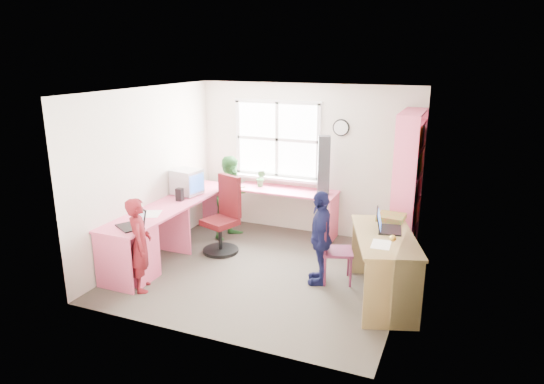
# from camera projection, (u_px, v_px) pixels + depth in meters

# --- Properties ---
(room) EXTENTS (3.64, 3.44, 2.44)m
(room) POSITION_uv_depth(u_px,v_px,m) (268.00, 183.00, 6.30)
(room) COLOR #443E36
(room) RESTS_ON ground
(l_desk) EXTENTS (2.38, 2.95, 0.75)m
(l_desk) POSITION_uv_depth(u_px,v_px,m) (169.00, 233.00, 6.65)
(l_desk) COLOR #FF658E
(l_desk) RESTS_ON ground
(right_desk) EXTENTS (1.07, 1.55, 0.82)m
(right_desk) POSITION_uv_depth(u_px,v_px,m) (384.00, 253.00, 5.67)
(right_desk) COLOR #977E4B
(right_desk) RESTS_ON ground
(bookshelf) EXTENTS (0.30, 1.02, 2.10)m
(bookshelf) POSITION_uv_depth(u_px,v_px,m) (407.00, 191.00, 6.73)
(bookshelf) COLOR #FF658E
(bookshelf) RESTS_ON ground
(swivel_chair) EXTENTS (0.68, 0.68, 1.13)m
(swivel_chair) POSITION_uv_depth(u_px,v_px,m) (224.00, 220.00, 7.11)
(swivel_chair) COLOR black
(swivel_chair) RESTS_ON ground
(wooden_chair) EXTENTS (0.47, 0.47, 0.86)m
(wooden_chair) POSITION_uv_depth(u_px,v_px,m) (332.00, 247.00, 6.15)
(wooden_chair) COLOR maroon
(wooden_chair) RESTS_ON ground
(crt_monitor) EXTENTS (0.45, 0.41, 0.39)m
(crt_monitor) POSITION_uv_depth(u_px,v_px,m) (187.00, 182.00, 7.38)
(crt_monitor) COLOR silver
(crt_monitor) RESTS_ON l_desk
(laptop_left) EXTENTS (0.44, 0.42, 0.24)m
(laptop_left) POSITION_uv_depth(u_px,v_px,m) (134.00, 222.00, 6.05)
(laptop_left) COLOR black
(laptop_left) RESTS_ON l_desk
(laptop_right) EXTENTS (0.35, 0.40, 0.25)m
(laptop_right) POSITION_uv_depth(u_px,v_px,m) (385.00, 226.00, 5.74)
(laptop_right) COLOR black
(laptop_right) RESTS_ON right_desk
(speaker_a) EXTENTS (0.10, 0.10, 0.19)m
(speaker_a) POSITION_uv_depth(u_px,v_px,m) (180.00, 195.00, 7.10)
(speaker_a) COLOR black
(speaker_a) RESTS_ON l_desk
(speaker_b) EXTENTS (0.10, 0.10, 0.19)m
(speaker_b) POSITION_uv_depth(u_px,v_px,m) (199.00, 185.00, 7.60)
(speaker_b) COLOR black
(speaker_b) RESTS_ON l_desk
(cd_tower) EXTENTS (0.22, 0.21, 0.90)m
(cd_tower) POSITION_uv_depth(u_px,v_px,m) (324.00, 165.00, 7.35)
(cd_tower) COLOR black
(cd_tower) RESTS_ON l_desk
(game_box) EXTENTS (0.34, 0.34, 0.06)m
(game_box) POSITION_uv_depth(u_px,v_px,m) (391.00, 217.00, 6.11)
(game_box) COLOR red
(game_box) RESTS_ON right_desk
(paper_a) EXTENTS (0.33, 0.38, 0.00)m
(paper_a) POSITION_uv_depth(u_px,v_px,m) (152.00, 214.00, 6.54)
(paper_a) COLOR white
(paper_a) RESTS_ON l_desk
(paper_b) EXTENTS (0.22, 0.30, 0.00)m
(paper_b) POSITION_uv_depth(u_px,v_px,m) (381.00, 244.00, 5.32)
(paper_b) COLOR white
(paper_b) RESTS_ON right_desk
(potted_plant) EXTENTS (0.17, 0.14, 0.28)m
(potted_plant) POSITION_uv_depth(u_px,v_px,m) (261.00, 178.00, 7.84)
(potted_plant) COLOR #2E7333
(potted_plant) RESTS_ON l_desk
(person_red) EXTENTS (0.47, 0.52, 1.18)m
(person_red) POSITION_uv_depth(u_px,v_px,m) (140.00, 245.00, 5.91)
(person_red) COLOR maroon
(person_red) RESTS_ON ground
(person_green) EXTENTS (0.67, 0.76, 1.32)m
(person_green) POSITION_uv_depth(u_px,v_px,m) (232.00, 197.00, 7.63)
(person_green) COLOR #2F7733
(person_green) RESTS_ON ground
(person_navy) EXTENTS (0.47, 0.77, 1.22)m
(person_navy) POSITION_uv_depth(u_px,v_px,m) (321.00, 237.00, 6.09)
(person_navy) COLOR #151843
(person_navy) RESTS_ON ground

